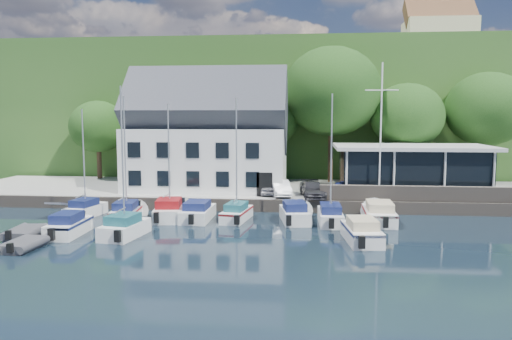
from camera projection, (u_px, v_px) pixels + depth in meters
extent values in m
plane|color=black|center=(273.00, 249.00, 28.83)|extent=(180.00, 180.00, 0.00)
cube|color=#9C9C97|center=(285.00, 193.00, 46.09)|extent=(60.00, 13.00, 1.00)
cube|color=#5E544B|center=(282.00, 206.00, 39.66)|extent=(60.00, 0.30, 1.00)
cube|color=#254B1C|center=(295.00, 113.00, 89.28)|extent=(160.00, 75.00, 16.00)
cube|color=#506030|center=(338.00, 70.00, 95.53)|extent=(50.00, 30.00, 0.30)
cube|color=#5E544B|center=(436.00, 194.00, 38.79)|extent=(18.00, 0.50, 1.20)
imported|color=#BBBABF|center=(271.00, 186.00, 42.46)|extent=(1.64, 3.89, 1.32)
imported|color=white|center=(281.00, 188.00, 41.58)|extent=(2.13, 4.15, 1.30)
imported|color=#2A2A2E|center=(313.00, 190.00, 40.85)|extent=(2.31, 4.55, 1.26)
imported|color=#2F4090|center=(350.00, 188.00, 41.55)|extent=(1.97, 3.96, 1.30)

